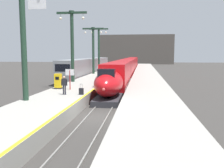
# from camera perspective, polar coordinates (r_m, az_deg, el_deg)

# --- Properties ---
(ground_plane) EXTENTS (260.00, 260.00, 0.00)m
(ground_plane) POSITION_cam_1_polar(r_m,az_deg,el_deg) (18.57, -3.47, -7.78)
(ground_plane) COLOR #33302D
(platform_left) EXTENTS (4.80, 110.00, 1.05)m
(platform_left) POSITION_cam_1_polar(r_m,az_deg,el_deg) (43.25, -2.81, 1.33)
(platform_left) COLOR gray
(platform_left) RESTS_ON ground
(platform_right) EXTENTS (4.80, 110.00, 1.05)m
(platform_right) POSITION_cam_1_polar(r_m,az_deg,el_deg) (42.63, 7.99, 1.19)
(platform_right) COLOR gray
(platform_right) RESTS_ON ground
(platform_left_safety_stripe) EXTENTS (0.20, 107.80, 0.01)m
(platform_left_safety_stripe) POSITION_cam_1_polar(r_m,az_deg,el_deg) (42.87, 0.19, 2.00)
(platform_left_safety_stripe) COLOR yellow
(platform_left_safety_stripe) RESTS_ON platform_left
(rail_main_left) EXTENTS (0.08, 110.00, 0.12)m
(rail_main_left) POSITION_cam_1_polar(r_m,az_deg,el_deg) (45.58, 1.88, 1.03)
(rail_main_left) COLOR slate
(rail_main_left) RESTS_ON ground
(rail_main_right) EXTENTS (0.08, 110.00, 0.12)m
(rail_main_right) POSITION_cam_1_polar(r_m,az_deg,el_deg) (45.47, 3.76, 1.01)
(rail_main_right) COLOR slate
(rail_main_right) RESTS_ON ground
(rail_secondary_left) EXTENTS (0.08, 110.00, 0.12)m
(rail_secondary_left) POSITION_cam_1_polar(r_m,az_deg,el_deg) (47.00, -8.01, 1.15)
(rail_secondary_left) COLOR slate
(rail_secondary_left) RESTS_ON ground
(rail_secondary_right) EXTENTS (0.08, 110.00, 0.12)m
(rail_secondary_right) POSITION_cam_1_polar(r_m,az_deg,el_deg) (46.63, -6.23, 1.13)
(rail_secondary_right) COLOR slate
(rail_secondary_right) RESTS_ON ground
(highspeed_train_main) EXTENTS (2.92, 75.27, 3.60)m
(highspeed_train_main) POSITION_cam_1_polar(r_m,az_deg,el_deg) (57.85, 3.74, 4.16)
(highspeed_train_main) COLOR #B20F14
(highspeed_train_main) RESTS_ON ground
(regional_train_adjacent) EXTENTS (2.85, 36.60, 3.80)m
(regional_train_adjacent) POSITION_cam_1_polar(r_m,az_deg,el_deg) (53.77, -5.25, 4.11)
(regional_train_adjacent) COLOR gray
(regional_train_adjacent) RESTS_ON ground
(station_column_near) EXTENTS (4.00, 0.68, 9.10)m
(station_column_near) POSITION_cam_1_polar(r_m,az_deg,el_deg) (20.66, -19.71, 11.85)
(station_column_near) COLOR #1E3828
(station_column_near) RESTS_ON platform_left
(station_column_mid) EXTENTS (4.00, 0.68, 9.24)m
(station_column_mid) POSITION_cam_1_polar(r_m,az_deg,el_deg) (33.30, -9.18, 10.08)
(station_column_mid) COLOR #1E3828
(station_column_mid) RESTS_ON platform_left
(station_column_far) EXTENTS (4.00, 0.68, 8.64)m
(station_column_far) POSITION_cam_1_polar(r_m,az_deg,el_deg) (46.96, -4.35, 8.79)
(station_column_far) COLOR #1E3828
(station_column_far) RESTS_ON platform_left
(station_column_distant) EXTENTS (4.00, 0.68, 9.17)m
(station_column_distant) POSITION_cam_1_polar(r_m,az_deg,el_deg) (52.86, -3.06, 8.89)
(station_column_distant) COLOR #1E3828
(station_column_distant) RESTS_ON platform_left
(passenger_near_edge) EXTENTS (0.57, 0.22, 1.69)m
(passenger_near_edge) POSITION_cam_1_polar(r_m,az_deg,el_deg) (22.72, -10.96, 0.04)
(passenger_near_edge) COLOR #23232D
(passenger_near_edge) RESTS_ON platform_left
(rolling_suitcase) EXTENTS (0.40, 0.22, 0.98)m
(rolling_suitcase) POSITION_cam_1_polar(r_m,az_deg,el_deg) (22.55, -7.11, -1.70)
(rolling_suitcase) COLOR black
(rolling_suitcase) RESTS_ON platform_left
(ticket_machine_yellow) EXTENTS (0.76, 0.62, 1.60)m
(ticket_machine_yellow) POSITION_cam_1_polar(r_m,az_deg,el_deg) (26.78, -12.32, 0.49)
(ticket_machine_yellow) COLOR yellow
(ticket_machine_yellow) RESTS_ON platform_left
(departure_info_board) EXTENTS (0.90, 0.10, 2.12)m
(departure_info_board) POSITION_cam_1_polar(r_m,az_deg,el_deg) (25.87, -9.71, 2.04)
(departure_info_board) COLOR maroon
(departure_info_board) RESTS_ON platform_left
(terminus_back_wall) EXTENTS (36.00, 2.00, 14.00)m
(terminus_back_wall) POSITION_cam_1_polar(r_m,az_deg,el_deg) (119.73, 5.47, 7.94)
(terminus_back_wall) COLOR #4C4742
(terminus_back_wall) RESTS_ON ground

